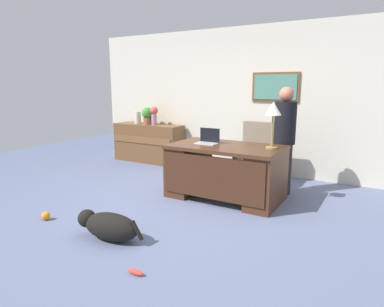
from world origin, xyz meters
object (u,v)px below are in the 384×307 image
at_px(potted_plant, 148,115).
at_px(dog_lying, 108,226).
at_px(desk_lamp, 273,112).
at_px(dog_toy_ball, 46,216).
at_px(vase_empty, 138,118).
at_px(armchair, 256,156).
at_px(person_standing, 284,140).
at_px(credenza, 149,143).
at_px(vase_with_flowers, 154,114).
at_px(laptop, 208,140).
at_px(dog_toy_bone, 136,272).
at_px(desk, 225,170).

bearing_deg(potted_plant, dog_lying, -58.63).
relative_size(desk_lamp, dog_toy_ball, 6.04).
distance_m(dog_lying, dog_toy_ball, 1.06).
xyz_separation_m(vase_empty, dog_toy_ball, (1.20, -3.26, -0.89)).
bearing_deg(armchair, person_standing, -29.36).
distance_m(dog_lying, desk_lamp, 2.56).
height_order(credenza, vase_with_flowers, vase_with_flowers).
distance_m(laptop, vase_empty, 2.81).
bearing_deg(dog_lying, dog_toy_bone, -29.44).
height_order(armchair, vase_empty, vase_empty).
relative_size(laptop, vase_empty, 1.23).
bearing_deg(vase_empty, dog_lying, -55.26).
bearing_deg(desk, vase_with_flowers, 149.01).
height_order(armchair, vase_with_flowers, vase_with_flowers).
height_order(credenza, person_standing, person_standing).
relative_size(credenza, vase_with_flowers, 4.11).
xyz_separation_m(laptop, vase_empty, (-2.46, 1.35, 0.10)).
height_order(desk, person_standing, person_standing).
bearing_deg(vase_empty, credenza, -0.27).
height_order(desk, dog_toy_ball, desk).
xyz_separation_m(credenza, desk_lamp, (3.11, -1.27, 0.89)).
distance_m(person_standing, potted_plant, 3.23).
relative_size(desk, credenza, 1.02).
relative_size(laptop, desk_lamp, 0.50).
bearing_deg(armchair, dog_toy_bone, -88.58).
bearing_deg(vase_with_flowers, laptop, -33.97).
height_order(dog_lying, desk_lamp, desk_lamp).
xyz_separation_m(dog_lying, desk_lamp, (1.14, 1.99, 1.14)).
xyz_separation_m(armchair, dog_toy_bone, (0.08, -3.23, -0.45)).
xyz_separation_m(dog_lying, dog_toy_ball, (-1.06, -0.01, -0.10)).
relative_size(credenza, dog_toy_bone, 9.46).
relative_size(desk, dog_toy_ball, 15.23).
xyz_separation_m(dog_lying, laptop, (0.20, 1.90, 0.69)).
bearing_deg(laptop, desk_lamp, 5.11).
distance_m(potted_plant, dog_toy_ball, 3.53).
relative_size(desk, armchair, 1.56).
distance_m(desk, desk_lamp, 1.09).
distance_m(credenza, laptop, 2.60).
bearing_deg(vase_empty, desk, -26.71).
relative_size(armchair, vase_with_flowers, 2.70).
bearing_deg(person_standing, potted_plant, 167.09).
xyz_separation_m(dog_lying, dog_toy_bone, (0.71, -0.40, -0.13)).
bearing_deg(credenza, armchair, -9.19).
relative_size(potted_plant, dog_toy_ball, 3.41).
bearing_deg(dog_toy_ball, vase_empty, 110.24).
relative_size(desk_lamp, vase_empty, 2.46).
height_order(credenza, vase_empty, vase_empty).
bearing_deg(dog_toy_bone, credenza, 126.29).
relative_size(credenza, vase_empty, 6.07).
height_order(credenza, desk_lamp, desk_lamp).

